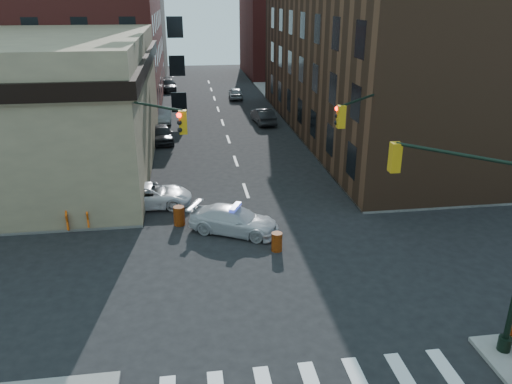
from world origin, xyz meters
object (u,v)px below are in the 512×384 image
object	(u,v)px
pickup	(149,195)
barricade_nw_a	(128,204)
pedestrian_a	(74,185)
barrel_road	(277,242)
barrel_bank	(179,216)
pedestrian_b	(82,210)
police_car	(234,220)
parked_car_wfar	(164,115)
parked_car_wnear	(162,134)
parked_car_enear	(263,116)

from	to	relation	value
pickup	barricade_nw_a	xyz separation A→B (m)	(-1.07, -1.07, -0.05)
pedestrian_a	barrel_road	world-z (taller)	pedestrian_a
barrel_road	barrel_bank	world-z (taller)	barrel_bank
pedestrian_b	pickup	bearing A→B (deg)	37.99
pickup	barrel_bank	bearing A→B (deg)	-147.19
pickup	pedestrian_a	bearing A→B (deg)	78.37
police_car	parked_car_wfar	bearing A→B (deg)	35.89
police_car	pedestrian_b	world-z (taller)	pedestrian_b
barrel_road	barricade_nw_a	world-z (taller)	barricade_nw_a
barrel_road	barricade_nw_a	bearing A→B (deg)	144.38
pickup	pedestrian_b	bearing A→B (deg)	127.54
parked_car_wnear	barricade_nw_a	distance (m)	14.67
barrel_bank	pedestrian_a	bearing A→B (deg)	147.83
parked_car_enear	pickup	bearing A→B (deg)	57.72
pedestrian_a	barrel_bank	distance (m)	7.10
parked_car_wnear	parked_car_enear	size ratio (longest dim) A/B	0.95
police_car	barrel_road	xyz separation A→B (m)	(1.81, -2.27, -0.22)
parked_car_wfar	barrel_road	distance (m)	27.66
pickup	barrel_road	xyz separation A→B (m)	(6.29, -6.34, -0.21)
parked_car_enear	barrel_road	xyz separation A→B (m)	(-3.29, -25.04, -0.26)
pedestrian_b	barrel_bank	world-z (taller)	pedestrian_b
parked_car_enear	barrel_road	distance (m)	25.25
parked_car_enear	barrel_bank	distance (m)	22.88
pedestrian_b	barrel_bank	xyz separation A→B (m)	(4.95, -0.40, -0.47)
parked_car_wfar	barrel_bank	size ratio (longest dim) A/B	3.79
parked_car_wnear	barricade_nw_a	xyz separation A→B (m)	(-1.37, -14.61, -0.08)
parked_car_enear	barrel_road	bearing A→B (deg)	77.37
barrel_road	barricade_nw_a	xyz separation A→B (m)	(-7.36, 5.27, 0.17)
police_car	parked_car_enear	world-z (taller)	parked_car_enear
parked_car_wnear	parked_car_wfar	size ratio (longest dim) A/B	1.06
pedestrian_a	barrel_bank	world-z (taller)	pedestrian_a
barrel_road	barricade_nw_a	size ratio (longest dim) A/B	0.72
barrel_road	barrel_bank	xyz separation A→B (m)	(-4.59, 3.56, 0.06)
pickup	pedestrian_a	xyz separation A→B (m)	(-4.29, 0.99, 0.48)
barrel_road	barrel_bank	size ratio (longest dim) A/B	0.89
pickup	barrel_road	size ratio (longest dim) A/B	5.27
pedestrian_b	barrel_road	bearing A→B (deg)	-20.73
pickup	barricade_nw_a	bearing A→B (deg)	136.42
pickup	parked_car_wnear	size ratio (longest dim) A/B	1.16
parked_car_wfar	pickup	bearing A→B (deg)	-91.17
police_car	parked_car_wnear	size ratio (longest dim) A/B	1.12
pickup	parked_car_enear	xyz separation A→B (m)	(9.58, 18.70, 0.05)
parked_car_enear	parked_car_wnear	bearing A→B (deg)	23.90
police_car	parked_car_wfar	size ratio (longest dim) A/B	1.18
parked_car_wnear	barrel_road	xyz separation A→B (m)	(5.99, -19.88, -0.25)
parked_car_wfar	barricade_nw_a	world-z (taller)	parked_car_wfar
parked_car_wnear	parked_car_wfar	world-z (taller)	parked_car_wnear
barrel_bank	barricade_nw_a	bearing A→B (deg)	148.28
pickup	barrel_bank	xyz separation A→B (m)	(1.70, -2.78, -0.16)
parked_car_wnear	pedestrian_b	distance (m)	16.31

